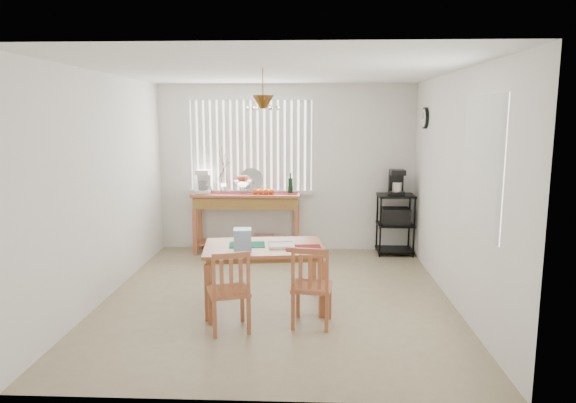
{
  "coord_description": "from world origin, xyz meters",
  "views": [
    {
      "loc": [
        0.37,
        -5.78,
        2.1
      ],
      "look_at": [
        0.1,
        0.55,
        1.05
      ],
      "focal_mm": 32.0,
      "sensor_mm": 36.0,
      "label": 1
    }
  ],
  "objects_px": {
    "wire_cart": "(395,218)",
    "chair_right": "(312,287)",
    "chair_left": "(229,291)",
    "dining_table": "(264,253)",
    "cart_items": "(396,183)",
    "sideboard": "(247,208)"
  },
  "relations": [
    {
      "from": "sideboard",
      "to": "wire_cart",
      "type": "xyz_separation_m",
      "value": [
        2.28,
        -0.01,
        -0.14
      ]
    },
    {
      "from": "wire_cart",
      "to": "dining_table",
      "type": "xyz_separation_m",
      "value": [
        -1.81,
        -2.3,
        0.06
      ]
    },
    {
      "from": "wire_cart",
      "to": "cart_items",
      "type": "relative_size",
      "value": 2.43
    },
    {
      "from": "cart_items",
      "to": "dining_table",
      "type": "xyz_separation_m",
      "value": [
        -1.81,
        -2.31,
        -0.49
      ]
    },
    {
      "from": "cart_items",
      "to": "chair_right",
      "type": "bearing_deg",
      "value": -114.47
    },
    {
      "from": "wire_cart",
      "to": "cart_items",
      "type": "xyz_separation_m",
      "value": [
        0.0,
        0.01,
        0.55
      ]
    },
    {
      "from": "wire_cart",
      "to": "chair_left",
      "type": "relative_size",
      "value": 1.11
    },
    {
      "from": "wire_cart",
      "to": "dining_table",
      "type": "relative_size",
      "value": 0.67
    },
    {
      "from": "sideboard",
      "to": "wire_cart",
      "type": "bearing_deg",
      "value": -0.14
    },
    {
      "from": "dining_table",
      "to": "chair_left",
      "type": "bearing_deg",
      "value": -112.46
    },
    {
      "from": "sideboard",
      "to": "dining_table",
      "type": "distance_m",
      "value": 2.35
    },
    {
      "from": "wire_cart",
      "to": "chair_left",
      "type": "height_order",
      "value": "wire_cart"
    },
    {
      "from": "dining_table",
      "to": "chair_right",
      "type": "relative_size",
      "value": 1.65
    },
    {
      "from": "wire_cart",
      "to": "chair_left",
      "type": "xyz_separation_m",
      "value": [
        -2.1,
        -2.99,
        -0.15
      ]
    },
    {
      "from": "chair_left",
      "to": "wire_cart",
      "type": "bearing_deg",
      "value": 54.93
    },
    {
      "from": "dining_table",
      "to": "chair_left",
      "type": "relative_size",
      "value": 1.67
    },
    {
      "from": "chair_left",
      "to": "chair_right",
      "type": "bearing_deg",
      "value": 11.36
    },
    {
      "from": "cart_items",
      "to": "chair_left",
      "type": "xyz_separation_m",
      "value": [
        -2.1,
        -3.0,
        -0.7
      ]
    },
    {
      "from": "wire_cart",
      "to": "chair_right",
      "type": "relative_size",
      "value": 1.1
    },
    {
      "from": "wire_cart",
      "to": "cart_items",
      "type": "bearing_deg",
      "value": 90.0
    },
    {
      "from": "sideboard",
      "to": "chair_left",
      "type": "height_order",
      "value": "sideboard"
    },
    {
      "from": "chair_right",
      "to": "dining_table",
      "type": "bearing_deg",
      "value": 134.91
    }
  ]
}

